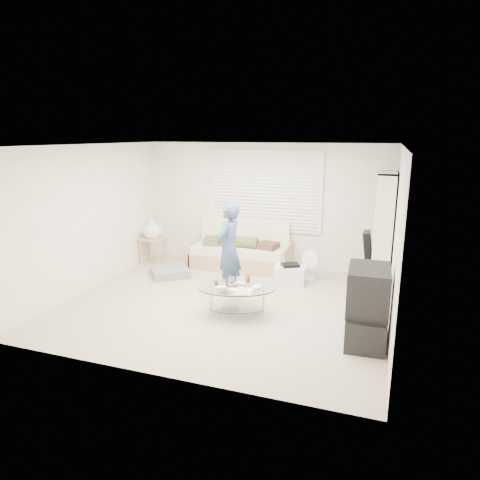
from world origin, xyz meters
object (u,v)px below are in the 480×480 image
at_px(tv_unit, 367,306).
at_px(coffee_table, 237,292).
at_px(bookshelf, 383,231).
at_px(futon_sofa, 241,252).

bearing_deg(tv_unit, coffee_table, 172.49).
height_order(tv_unit, coffee_table, tv_unit).
bearing_deg(coffee_table, bookshelf, 44.41).
relative_size(tv_unit, coffee_table, 0.75).
distance_m(futon_sofa, tv_unit, 3.58).
relative_size(bookshelf, coffee_table, 1.51).
relative_size(futon_sofa, tv_unit, 2.01).
distance_m(futon_sofa, coffee_table, 2.33).
distance_m(bookshelf, tv_unit, 2.27).
height_order(bookshelf, tv_unit, bookshelf).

